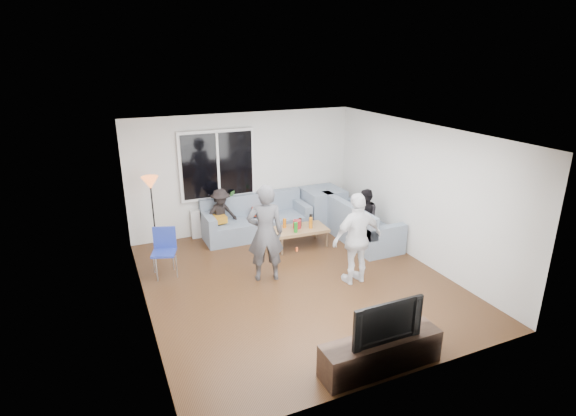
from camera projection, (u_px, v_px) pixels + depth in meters
name	position (u px, v px, depth m)	size (l,w,h in m)	color
floor	(297.00, 282.00, 7.87)	(5.00, 5.50, 0.04)	#56351C
ceiling	(298.00, 131.00, 7.00)	(5.00, 5.50, 0.04)	white
wall_back	(244.00, 173.00, 9.83)	(5.00, 0.04, 2.60)	silver
wall_front	(401.00, 286.00, 5.04)	(5.00, 0.04, 2.60)	silver
wall_left	(139.00, 235.00, 6.47)	(0.04, 5.50, 2.60)	silver
wall_right	(419.00, 193.00, 8.40)	(0.04, 5.50, 2.60)	silver
window_frame	(218.00, 165.00, 9.45)	(1.62, 0.06, 1.47)	white
window_glass	(218.00, 165.00, 9.42)	(1.50, 0.02, 1.35)	black
window_mullion	(218.00, 165.00, 9.41)	(0.05, 0.03, 1.35)	white
radiator	(221.00, 221.00, 9.82)	(1.30, 0.12, 0.62)	silver
potted_plant	(231.00, 198.00, 9.72)	(0.20, 0.16, 0.37)	#2F6026
vase	(206.00, 206.00, 9.55)	(0.16, 0.16, 0.16)	white
sofa_back_section	(257.00, 217.00, 9.72)	(2.30, 0.85, 0.85)	slate
sofa_right_section	(361.00, 221.00, 9.48)	(0.85, 2.00, 0.85)	slate
sofa_corner	(322.00, 207.00, 10.33)	(0.85, 0.85, 0.85)	slate
cushion_yellow	(216.00, 219.00, 9.33)	(0.38, 0.32, 0.14)	#B8781A
cushion_red	(260.00, 211.00, 9.78)	(0.36, 0.30, 0.13)	maroon
coffee_table	(300.00, 237.00, 9.22)	(1.10, 0.60, 0.40)	#9B774B
pitcher	(297.00, 224.00, 9.13)	(0.17, 0.17, 0.17)	maroon
side_chair	(164.00, 253.00, 7.94)	(0.40, 0.40, 0.86)	#23359B
floor_lamp	(154.00, 216.00, 8.72)	(0.32, 0.32, 1.56)	orange
player_left	(265.00, 233.00, 7.67)	(0.63, 0.41, 1.72)	#46474B
player_right	(357.00, 239.00, 7.60)	(0.94, 0.39, 1.61)	silver
spectator_right	(365.00, 216.00, 9.30)	(0.56, 0.43, 1.15)	black
spectator_back	(221.00, 215.00, 9.40)	(0.73, 0.42, 1.13)	black
tv_console	(381.00, 353.00, 5.63)	(1.60, 0.40, 0.44)	#37271B
television	(383.00, 319.00, 5.46)	(0.96, 0.13, 0.55)	black
bottle_c	(300.00, 222.00, 9.23)	(0.07, 0.07, 0.17)	black
bottle_a	(285.00, 223.00, 9.14)	(0.07, 0.07, 0.19)	#C15B0B
bottle_d	(311.00, 223.00, 9.12)	(0.07, 0.07, 0.23)	orange
bottle_b	(296.00, 227.00, 8.91)	(0.08, 0.08, 0.21)	#177F1D
bottle_e	(311.00, 219.00, 9.34)	(0.07, 0.07, 0.22)	black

